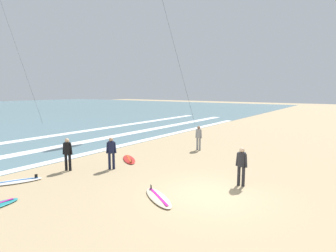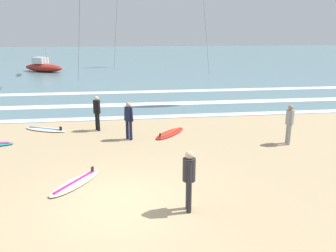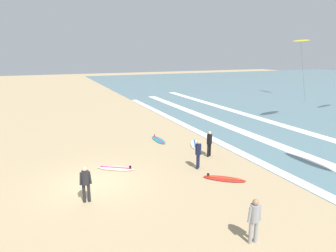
# 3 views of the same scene
# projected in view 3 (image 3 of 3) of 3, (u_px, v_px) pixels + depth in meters

# --- Properties ---
(ground_plane) EXTENTS (160.00, 160.00, 0.00)m
(ground_plane) POSITION_uv_depth(u_px,v_px,m) (96.00, 183.00, 13.92)
(ground_plane) COLOR tan
(wave_foam_shoreline) EXTENTS (48.64, 0.69, 0.01)m
(wave_foam_shoreline) POSITION_uv_depth(u_px,v_px,m) (250.00, 158.00, 17.33)
(wave_foam_shoreline) COLOR white
(wave_foam_shoreline) RESTS_ON ocean_surface
(wave_foam_mid_break) EXTENTS (53.92, 1.03, 0.01)m
(wave_foam_mid_break) POSITION_uv_depth(u_px,v_px,m) (299.00, 153.00, 18.04)
(wave_foam_mid_break) COLOR white
(wave_foam_mid_break) RESTS_ON ocean_surface
(wave_foam_outer_break) EXTENTS (56.99, 1.04, 0.01)m
(wave_foam_outer_break) POSITION_uv_depth(u_px,v_px,m) (328.00, 139.00, 21.09)
(wave_foam_outer_break) COLOR white
(wave_foam_outer_break) RESTS_ON ocean_surface
(surfer_left_far) EXTENTS (0.32, 0.49, 1.60)m
(surfer_left_far) POSITION_uv_depth(u_px,v_px,m) (209.00, 141.00, 17.34)
(surfer_left_far) COLOR black
(surfer_left_far) RESTS_ON ground
(surfer_background_far) EXTENTS (0.32, 0.51, 1.60)m
(surfer_background_far) POSITION_uv_depth(u_px,v_px,m) (86.00, 181.00, 11.95)
(surfer_background_far) COLOR #232328
(surfer_background_far) RESTS_ON ground
(surfer_mid_group) EXTENTS (0.42, 0.43, 1.60)m
(surfer_mid_group) POSITION_uv_depth(u_px,v_px,m) (198.00, 152.00, 15.50)
(surfer_mid_group) COLOR #141938
(surfer_mid_group) RESTS_ON ground
(surfer_right_near) EXTENTS (0.32, 0.51, 1.60)m
(surfer_right_near) POSITION_uv_depth(u_px,v_px,m) (254.00, 217.00, 9.32)
(surfer_right_near) COLOR gray
(surfer_right_near) RESTS_ON ground
(surfboard_near_water) EXTENTS (1.79, 2.01, 0.25)m
(surfboard_near_water) POSITION_uv_depth(u_px,v_px,m) (224.00, 179.00, 14.32)
(surfboard_near_water) COLOR red
(surfboard_near_water) RESTS_ON ground
(surfboard_left_pile) EXTENTS (1.65, 2.09, 0.25)m
(surfboard_left_pile) POSITION_uv_depth(u_px,v_px,m) (116.00, 168.00, 15.63)
(surfboard_left_pile) COLOR beige
(surfboard_left_pile) RESTS_ON ground
(surfboard_right_spare) EXTENTS (2.11, 0.62, 0.25)m
(surfboard_right_spare) POSITION_uv_depth(u_px,v_px,m) (159.00, 140.00, 20.76)
(surfboard_right_spare) COLOR teal
(surfboard_right_spare) RESTS_ON ground
(surfboard_foreground_flat) EXTENTS (2.15, 1.46, 0.25)m
(surfboard_foreground_flat) POSITION_uv_depth(u_px,v_px,m) (195.00, 144.00, 19.81)
(surfboard_foreground_flat) COLOR silver
(surfboard_foreground_flat) RESTS_ON ground
(kite_yellow_low_near) EXTENTS (6.18, 3.50, 8.11)m
(kite_yellow_low_near) POSITION_uv_depth(u_px,v_px,m) (301.00, 41.00, 40.70)
(kite_yellow_low_near) COLOR yellow
(kite_yellow_low_near) RESTS_ON ground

